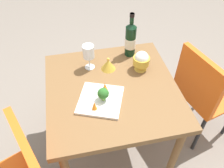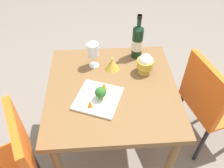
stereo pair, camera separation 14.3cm
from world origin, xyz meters
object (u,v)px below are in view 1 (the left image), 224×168
at_px(rice_bowl_lid, 108,64).
at_px(serving_plate, 100,100).
at_px(wine_bottle, 130,39).
at_px(broccoli_floret, 103,94).
at_px(rice_bowl, 141,61).
at_px(chair_near_window, 201,90).
at_px(wine_glass, 89,52).
at_px(carrot_garnish_right, 94,106).
at_px(carrot_garnish_left, 105,87).

height_order(rice_bowl_lid, serving_plate, rice_bowl_lid).
bearing_deg(wine_bottle, broccoli_floret, -33.51).
bearing_deg(rice_bowl, chair_near_window, 76.56).
distance_m(wine_glass, carrot_garnish_right, 0.39).
xyz_separation_m(chair_near_window, carrot_garnish_right, (0.18, -0.82, 0.24)).
distance_m(chair_near_window, carrot_garnish_right, 0.87).
bearing_deg(chair_near_window, carrot_garnish_left, -100.46).
height_order(rice_bowl, rice_bowl_lid, rice_bowl).
relative_size(serving_plate, broccoli_floret, 3.78).
height_order(rice_bowl, serving_plate, rice_bowl).
height_order(serving_plate, broccoli_floret, broccoli_floret).
height_order(chair_near_window, wine_bottle, wine_bottle).
xyz_separation_m(wine_bottle, serving_plate, (0.40, -0.29, -0.12)).
bearing_deg(wine_bottle, chair_near_window, 59.76).
xyz_separation_m(chair_near_window, wine_bottle, (-0.28, -0.49, 0.32)).
height_order(wine_glass, serving_plate, wine_glass).
height_order(wine_bottle, serving_plate, wine_bottle).
bearing_deg(carrot_garnish_right, wine_bottle, 144.55).
distance_m(rice_bowl_lid, serving_plate, 0.29).
relative_size(rice_bowl, carrot_garnish_right, 2.61).
distance_m(serving_plate, carrot_garnish_left, 0.08).
height_order(rice_bowl, broccoli_floret, rice_bowl).
height_order(rice_bowl_lid, carrot_garnish_left, rice_bowl_lid).
distance_m(rice_bowl, serving_plate, 0.39).
height_order(wine_glass, broccoli_floret, wine_glass).
xyz_separation_m(rice_bowl_lid, carrot_garnish_right, (0.34, -0.15, 0.01)).
xyz_separation_m(wine_glass, rice_bowl_lid, (0.04, 0.12, -0.09)).
xyz_separation_m(wine_glass, broccoli_floret, (0.32, 0.04, -0.06)).
height_order(chair_near_window, broccoli_floret, chair_near_window).
bearing_deg(chair_near_window, rice_bowl, -117.97).
bearing_deg(broccoli_floret, wine_glass, -173.55).
bearing_deg(carrot_garnish_left, wine_glass, -166.62).
bearing_deg(serving_plate, wine_glass, -176.46).
relative_size(wine_glass, broccoli_floret, 2.09).
bearing_deg(broccoli_floret, carrot_garnish_right, -46.65).
relative_size(serving_plate, carrot_garnish_left, 5.62).
bearing_deg(wine_glass, chair_near_window, 75.95).
xyz_separation_m(wine_glass, rice_bowl, (0.09, 0.34, -0.05)).
relative_size(chair_near_window, serving_plate, 2.62).
xyz_separation_m(chair_near_window, wine_glass, (-0.20, -0.79, 0.32)).
xyz_separation_m(chair_near_window, serving_plate, (0.12, -0.77, 0.20)).
relative_size(rice_bowl, broccoli_floret, 1.65).
bearing_deg(rice_bowl, rice_bowl_lid, -102.82).
height_order(wine_bottle, rice_bowl, wine_bottle).
bearing_deg(serving_plate, carrot_garnish_right, -34.70).
distance_m(carrot_garnish_left, carrot_garnish_right, 0.16).
bearing_deg(broccoli_floret, serving_plate, -111.40).
bearing_deg(serving_plate, chair_near_window, 98.62).
bearing_deg(serving_plate, broccoli_floret, 68.60).
relative_size(rice_bowl_lid, broccoli_floret, 1.17).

